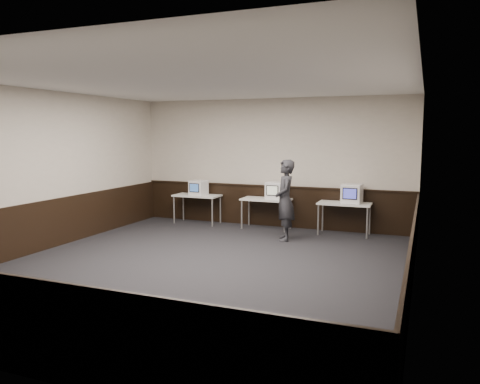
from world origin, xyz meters
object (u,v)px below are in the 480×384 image
Objects in this scene: person at (285,200)px; desk_left at (197,198)px; emac_center at (276,190)px; emac_right at (352,193)px; emac_left at (198,188)px; desk_center at (266,201)px; desk_right at (344,206)px.

desk_left is at bearing -131.06° from person.
emac_right is at bearing 6.38° from emac_center.
person reaches higher than desk_left.
emac_center is 0.27× the size of person.
emac_left is at bearing -172.23° from emac_center.
person is (2.68, -1.04, 0.21)m from desk_left.
person is at bearing -136.58° from emac_right.
person is at bearing -53.11° from desk_center.
desk_left is 1.00× the size of desk_right.
emac_left reaches higher than desk_left.
emac_center is at bearing -176.48° from emac_right.
emac_center is 0.98× the size of emac_right.
desk_center is 2.41× the size of emac_right.
desk_left is at bearing -172.93° from emac_center.
emac_left reaches higher than desk_right.
desk_right is at bearing -165.60° from emac_right.
person reaches higher than desk_center.
emac_right is (3.96, 0.03, 0.29)m from desk_left.
desk_left is at bearing 180.00° from desk_center.
person is at bearing -137.08° from desk_right.
desk_right is at bearing 5.33° from emac_center.
desk_left is 2.16m from emac_center.
desk_right is at bearing 113.08° from person.
desk_left and desk_center have the same top height.
emac_right is at bearing 110.14° from person.
desk_right is 0.33m from emac_right.
desk_center is 1.90m from desk_right.
desk_left is 1.00× the size of desk_center.
emac_right reaches higher than desk_left.
desk_center is 2.71× the size of emac_left.
desk_center is 0.68× the size of person.
desk_left is 3.97m from emac_right.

